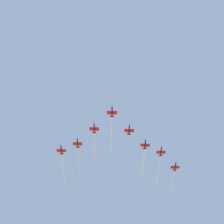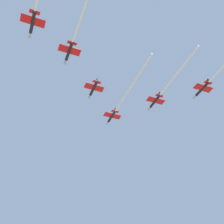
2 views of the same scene
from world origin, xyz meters
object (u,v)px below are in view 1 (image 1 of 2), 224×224
(jet_center_rear, at_px, (160,162))
(jet_port_trail, at_px, (62,161))
(jet_lead, at_px, (112,125))
(jet_starboard_trail, at_px, (174,174))
(jet_port_outer, at_px, (144,155))
(jet_starboard_inner, at_px, (94,137))
(jet_port_inner, at_px, (129,130))
(jet_starboard_outer, at_px, (78,151))

(jet_center_rear, bearing_deg, jet_port_trail, -0.38)
(jet_lead, relative_size, jet_port_trail, 0.98)
(jet_starboard_trail, bearing_deg, jet_lead, 41.98)
(jet_center_rear, distance_m, jet_starboard_trail, 22.65)
(jet_lead, distance_m, jet_port_outer, 49.15)
(jet_starboard_inner, bearing_deg, jet_port_inner, 162.55)
(jet_center_rear, relative_size, jet_port_trail, 0.97)
(jet_port_outer, xyz_separation_m, jet_starboard_trail, (-38.78, 14.81, -0.46))
(jet_starboard_inner, bearing_deg, jet_lead, 137.47)
(jet_lead, distance_m, jet_center_rear, 67.61)
(jet_starboard_inner, xyz_separation_m, jet_port_outer, (-44.64, 31.00, -1.38))
(jet_port_inner, height_order, jet_center_rear, jet_center_rear)
(jet_starboard_inner, height_order, jet_port_trail, jet_starboard_inner)
(jet_port_outer, bearing_deg, jet_port_trail, -6.73)
(jet_port_inner, distance_m, jet_port_outer, 35.33)
(jet_starboard_inner, relative_size, jet_starboard_trail, 1.01)
(jet_port_outer, height_order, jet_starboard_outer, jet_starboard_outer)
(jet_starboard_inner, relative_size, jet_port_trail, 0.82)
(jet_starboard_outer, height_order, jet_center_rear, jet_starboard_outer)
(jet_lead, height_order, jet_center_rear, jet_lead)
(jet_starboard_inner, xyz_separation_m, jet_starboard_trail, (-83.42, 45.81, -1.84))
(jet_starboard_trail, bearing_deg, jet_port_outer, 36.08)
(jet_port_outer, bearing_deg, jet_center_rear, -151.17)
(jet_center_rear, xyz_separation_m, jet_port_trail, (54.28, -84.75, 0.42))
(jet_port_trail, bearing_deg, jet_port_inner, 148.58)
(jet_lead, xyz_separation_m, jet_starboard_trail, (-87.18, 23.36, -0.82))
(jet_port_inner, relative_size, jet_starboard_trail, 0.32)
(jet_starboard_trail, bearing_deg, jet_starboard_outer, 15.32)
(jet_port_outer, xyz_separation_m, jet_port_trail, (37.40, -75.72, 0.57))
(jet_starboard_inner, xyz_separation_m, jet_starboard_outer, (-5.47, -23.56, -0.66))
(jet_port_trail, distance_m, jet_starboard_trail, 118.32)
(jet_center_rear, bearing_deg, jet_starboard_trail, -137.79)
(jet_starboard_inner, relative_size, jet_starboard_outer, 1.00)
(jet_port_inner, bearing_deg, jet_starboard_inner, -17.45)
(jet_starboard_outer, relative_size, jet_starboard_trail, 1.01)
(jet_port_outer, distance_m, jet_starboard_outer, 67.17)
(jet_port_inner, bearing_deg, jet_starboard_outer, -29.06)
(jet_port_outer, height_order, jet_starboard_trail, jet_port_outer)
(jet_starboard_outer, bearing_deg, jet_port_outer, -177.34)
(jet_starboard_outer, bearing_deg, jet_starboard_inner, 133.92)
(jet_starboard_inner, distance_m, jet_center_rear, 73.41)
(jet_port_outer, distance_m, jet_center_rear, 19.15)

